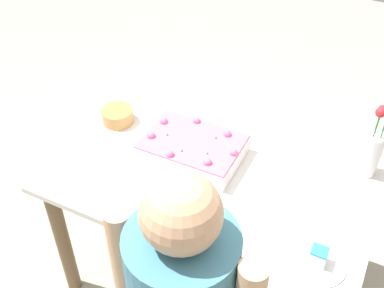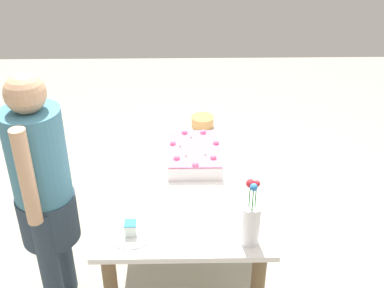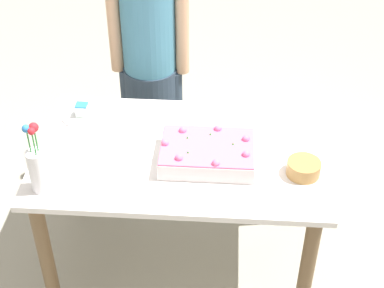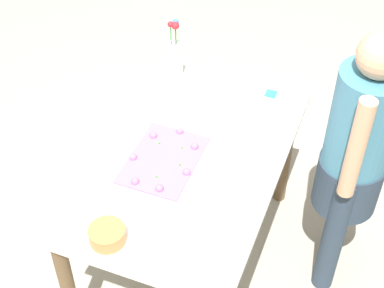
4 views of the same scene
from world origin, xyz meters
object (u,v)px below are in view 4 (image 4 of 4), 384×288
object	(u,v)px
flower_vase	(175,57)
person_standing	(355,153)
sheet_cake	(164,166)
fruit_bowl	(107,235)
cake_knife	(180,109)
serving_plate_with_slice	(270,102)

from	to	relation	value
flower_vase	person_standing	xyz separation A→B (m)	(-0.35, -1.04, -0.05)
sheet_cake	fruit_bowl	bearing A→B (deg)	171.70
cake_knife	person_standing	distance (m)	0.92
serving_plate_with_slice	flower_vase	world-z (taller)	flower_vase
sheet_cake	person_standing	bearing A→B (deg)	-65.33
sheet_cake	serving_plate_with_slice	bearing A→B (deg)	-25.82
fruit_bowl	sheet_cake	bearing A→B (deg)	-8.30
person_standing	cake_knife	bearing A→B (deg)	-5.49
cake_knife	flower_vase	xyz separation A→B (m)	(0.26, 0.14, 0.12)
sheet_cake	cake_knife	size ratio (longest dim) A/B	1.82
serving_plate_with_slice	fruit_bowl	size ratio (longest dim) A/B	1.40
cake_knife	person_standing	xyz separation A→B (m)	(-0.09, -0.91, 0.08)
sheet_cake	fruit_bowl	xyz separation A→B (m)	(-0.44, 0.06, -0.01)
serving_plate_with_slice	fruit_bowl	bearing A→B (deg)	160.78
sheet_cake	fruit_bowl	world-z (taller)	sheet_cake
sheet_cake	flower_vase	xyz separation A→B (m)	(0.72, 0.24, 0.08)
sheet_cake	flower_vase	bearing A→B (deg)	18.59
serving_plate_with_slice	cake_knife	distance (m)	0.47
sheet_cake	flower_vase	distance (m)	0.76
cake_knife	fruit_bowl	bearing A→B (deg)	-45.21
cake_knife	sheet_cake	bearing A→B (deg)	-34.75
cake_knife	fruit_bowl	distance (m)	0.90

